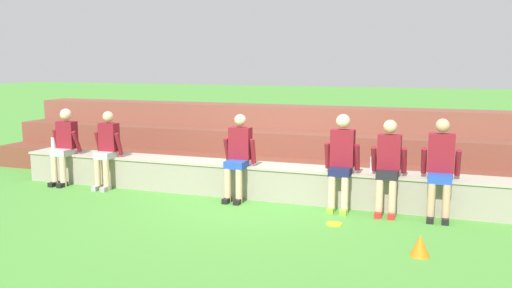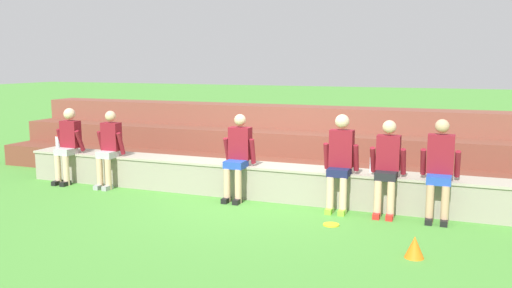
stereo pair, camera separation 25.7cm
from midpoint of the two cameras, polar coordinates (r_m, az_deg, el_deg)
name	(u,v)px [view 2 (the right image)]	position (r m, az deg, el deg)	size (l,w,h in m)	color
ground_plane	(257,201)	(8.84, 1.00, -6.14)	(80.00, 80.00, 0.00)	#4C9338
stone_seating_wall	(263,180)	(9.02, 1.61, -3.88)	(9.33, 0.59, 0.56)	gray
brick_bleachers	(297,149)	(10.84, 5.13, -0.52)	(12.68, 2.29, 1.35)	brown
person_far_left	(68,143)	(10.58, -18.85, 0.14)	(0.53, 0.54, 1.41)	beige
person_left_of_center	(109,147)	(10.00, -14.77, -0.27)	(0.51, 0.51, 1.40)	#DBAD89
person_center	(238,154)	(8.79, -1.12, -1.11)	(0.54, 0.58, 1.42)	#DBAD89
person_right_of_center	(340,159)	(8.27, 9.90, -1.58)	(0.54, 0.54, 1.48)	beige
person_far_right	(387,164)	(8.19, 14.75, -2.13)	(0.52, 0.55, 1.42)	#DBAD89
person_rightmost_edge	(440,166)	(8.16, 19.95, -2.25)	(0.55, 0.58, 1.46)	tan
water_bottle_mid_right	(372,165)	(8.56, 13.11, -2.17)	(0.06, 0.06, 0.25)	silver
water_bottle_near_left	(58,143)	(11.19, -19.87, 0.14)	(0.08, 0.08, 0.27)	silver
frisbee	(331,225)	(7.67, 9.01, -8.53)	(0.23, 0.23, 0.02)	yellow
sports_cone	(415,247)	(6.66, 17.70, -10.47)	(0.23, 0.23, 0.26)	orange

